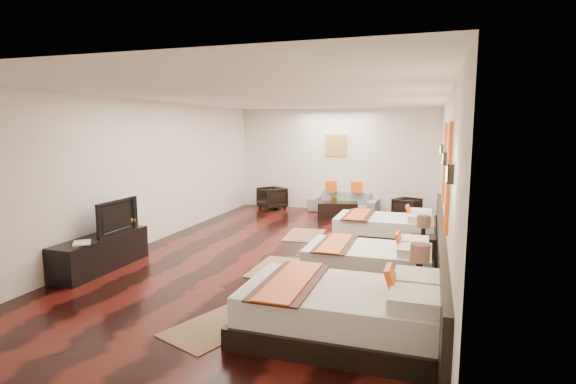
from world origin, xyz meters
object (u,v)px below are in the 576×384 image
(coffee_table, at_px, (338,210))
(armchair_left, at_px, (272,198))
(bed_mid, at_px, (370,262))
(book, at_px, (73,244))
(figurine, at_px, (127,217))
(sofa, at_px, (344,202))
(nightstand_b, at_px, (423,246))
(tv_console, at_px, (101,253))
(bed_far, at_px, (385,228))
(table_plant, at_px, (335,197))
(armchair_right, at_px, (407,209))
(nightstand_a, at_px, (418,289))
(bed_near, at_px, (344,312))
(tv, at_px, (113,216))

(coffee_table, bearing_deg, armchair_left, 161.59)
(bed_mid, relative_size, armchair_left, 2.86)
(book, height_order, figurine, figurine)
(book, height_order, coffee_table, book)
(figurine, relative_size, sofa, 0.19)
(nightstand_b, xyz_separation_m, tv_console, (-4.95, -1.97, -0.01))
(nightstand_b, bearing_deg, bed_far, 119.75)
(bed_mid, distance_m, table_plant, 4.63)
(bed_far, height_order, coffee_table, bed_far)
(armchair_right, bearing_deg, table_plant, 125.30)
(nightstand_a, bearing_deg, book, -175.72)
(bed_near, height_order, coffee_table, bed_near)
(bed_mid, xyz_separation_m, nightstand_b, (0.75, 1.05, 0.04))
(nightstand_b, bearing_deg, sofa, 117.46)
(bed_near, distance_m, armchair_left, 7.93)
(bed_far, bearing_deg, armchair_right, 83.10)
(book, bearing_deg, figurine, 90.00)
(bed_near, relative_size, coffee_table, 2.24)
(bed_far, distance_m, armchair_left, 4.38)
(tv_console, relative_size, book, 5.44)
(armchair_left, relative_size, coffee_table, 0.68)
(armchair_right, xyz_separation_m, coffee_table, (-1.70, -0.35, -0.07))
(figurine, relative_size, coffee_table, 0.35)
(tv, height_order, table_plant, tv)
(nightstand_a, distance_m, coffee_table, 5.94)
(nightstand_a, xyz_separation_m, armchair_right, (-0.46, 5.89, -0.04))
(nightstand_b, relative_size, sofa, 0.45)
(bed_near, xyz_separation_m, tv_console, (-4.20, 1.15, -0.02))
(bed_far, height_order, book, bed_far)
(figurine, height_order, table_plant, figurine)
(tv_console, height_order, armchair_right, tv_console)
(tv, relative_size, book, 2.92)
(bed_near, xyz_separation_m, nightstand_b, (0.75, 3.12, -0.00))
(tv_console, height_order, tv, tv)
(coffee_table, bearing_deg, tv_console, -117.62)
(bed_far, distance_m, nightstand_b, 1.51)
(figurine, xyz_separation_m, armchair_right, (4.49, 5.00, -0.46))
(nightstand_a, relative_size, armchair_left, 1.29)
(tv, xyz_separation_m, armchair_right, (4.44, 5.42, -0.56))
(bed_near, height_order, sofa, bed_near)
(tv_console, xyz_separation_m, sofa, (2.79, 6.12, -0.01))
(nightstand_a, xyz_separation_m, book, (-4.95, -0.37, 0.26))
(armchair_left, bearing_deg, tv_console, -58.00)
(nightstand_b, height_order, armchair_left, nightstand_b)
(nightstand_a, relative_size, book, 2.65)
(bed_far, distance_m, book, 5.71)
(tv, relative_size, armchair_left, 1.43)
(nightstand_b, relative_size, table_plant, 2.81)
(coffee_table, xyz_separation_m, table_plant, (-0.07, -0.03, 0.35))
(nightstand_b, xyz_separation_m, tv, (-4.89, -1.71, 0.54))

